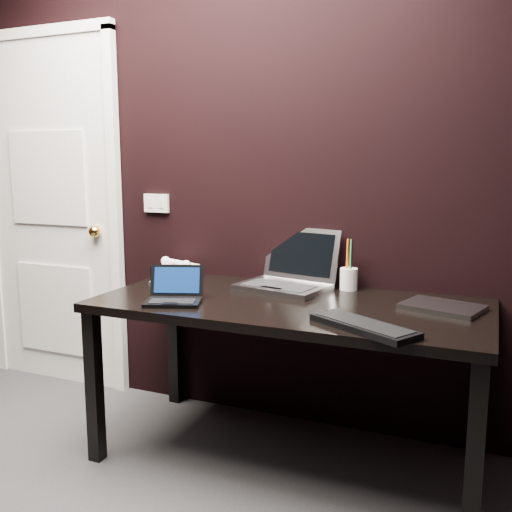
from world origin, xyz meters
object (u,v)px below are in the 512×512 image
at_px(mobile_phone, 155,278).
at_px(pen_cup, 349,278).
at_px(ext_keyboard, 363,326).
at_px(netbook, 174,295).
at_px(door, 52,212).
at_px(closed_laptop, 442,307).
at_px(silver_laptop, 288,278).
at_px(desk_phone, 177,269).
at_px(desk, 289,318).

relative_size(mobile_phone, pen_cup, 0.40).
height_order(ext_keyboard, pen_cup, pen_cup).
bearing_deg(pen_cup, netbook, -139.87).
distance_m(door, closed_laptop, 2.32).
bearing_deg(netbook, silver_laptop, 51.61).
relative_size(silver_laptop, closed_laptop, 1.30).
bearing_deg(silver_laptop, mobile_phone, -163.76).
height_order(closed_laptop, mobile_phone, mobile_phone).
bearing_deg(door, netbook, -26.23).
bearing_deg(desk_phone, door, 173.69).
height_order(silver_laptop, desk_phone, silver_laptop).
xyz_separation_m(netbook, silver_laptop, (0.36, 0.46, 0.02)).
distance_m(silver_laptop, pen_cup, 0.29).
bearing_deg(netbook, ext_keyboard, -5.42).
xyz_separation_m(silver_laptop, pen_cup, (0.28, 0.08, 0.00)).
height_order(silver_laptop, closed_laptop, silver_laptop).
relative_size(door, ext_keyboard, 4.85).
distance_m(netbook, desk_phone, 0.56).
xyz_separation_m(silver_laptop, closed_laptop, (0.73, -0.13, -0.04)).
distance_m(netbook, silver_laptop, 0.58).
bearing_deg(desk_phone, closed_laptop, -6.62).
xyz_separation_m(desk, netbook, (-0.46, -0.21, 0.11)).
relative_size(desk, silver_laptop, 3.62).
height_order(silver_laptop, ext_keyboard, silver_laptop).
height_order(desk_phone, pen_cup, pen_cup).
relative_size(ext_keyboard, mobile_phone, 4.53).
xyz_separation_m(closed_laptop, desk_phone, (-1.36, 0.16, 0.03)).
xyz_separation_m(netbook, desk_phone, (-0.27, 0.49, 0.01)).
bearing_deg(desk_phone, pen_cup, 3.45).
relative_size(silver_laptop, desk_phone, 2.01).
bearing_deg(netbook, desk_phone, 119.41).
bearing_deg(netbook, closed_laptop, 16.70).
relative_size(desk_phone, pen_cup, 0.95).
distance_m(netbook, ext_keyboard, 0.85).
bearing_deg(desk_phone, mobile_phone, -89.39).
xyz_separation_m(netbook, pen_cup, (0.64, 0.54, 0.03)).
bearing_deg(pen_cup, desk_phone, -176.55).
bearing_deg(ext_keyboard, closed_laptop, 59.35).
height_order(ext_keyboard, mobile_phone, mobile_phone).
relative_size(closed_laptop, desk_phone, 1.54).
bearing_deg(door, desk_phone, -6.31).
height_order(desk, pen_cup, pen_cup).
bearing_deg(door, mobile_phone, -18.89).
distance_m(desk, ext_keyboard, 0.50).
distance_m(mobile_phone, pen_cup, 0.95).
bearing_deg(closed_laptop, door, 173.50).
height_order(door, pen_cup, door).
relative_size(netbook, desk_phone, 1.26).
distance_m(silver_laptop, ext_keyboard, 0.73).
bearing_deg(door, ext_keyboard, -18.12).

